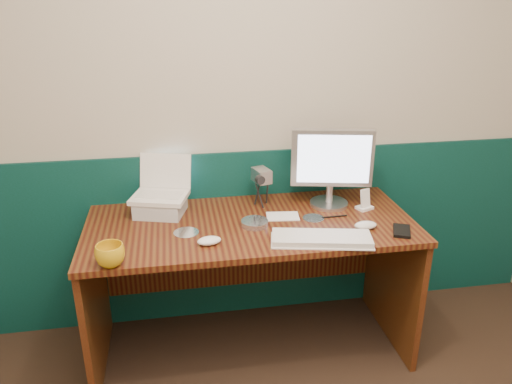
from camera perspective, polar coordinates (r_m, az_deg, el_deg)
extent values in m
cube|color=#B7AE9B|center=(2.64, -0.49, 9.92)|extent=(3.50, 0.04, 2.50)
cube|color=#073126|center=(2.88, -0.41, -4.89)|extent=(3.48, 0.02, 1.00)
cube|color=#38100A|center=(2.63, -0.56, -10.91)|extent=(1.60, 0.70, 0.75)
cube|color=silver|center=(2.57, -10.87, -1.64)|extent=(0.28, 0.25, 0.08)
cube|color=white|center=(2.27, 7.50, -5.38)|extent=(0.47, 0.24, 0.03)
ellipsoid|color=silver|center=(2.43, 12.42, -3.73)|extent=(0.11, 0.07, 0.04)
ellipsoid|color=white|center=(2.24, -5.37, -5.56)|extent=(0.12, 0.08, 0.04)
imported|color=gold|center=(2.14, -16.33, -6.94)|extent=(0.15, 0.15, 0.10)
cylinder|color=#B4BAC5|center=(2.41, -0.16, -3.57)|extent=(0.13, 0.13, 0.03)
cylinder|color=silver|center=(2.37, -7.98, -4.59)|extent=(0.12, 0.12, 0.00)
cylinder|color=silver|center=(2.51, 6.58, -2.97)|extent=(0.11, 0.11, 0.00)
cylinder|color=black|center=(2.53, 8.96, -2.78)|extent=(0.13, 0.01, 0.01)
cube|color=white|center=(2.51, 3.07, -2.80)|extent=(0.17, 0.13, 0.00)
cube|color=white|center=(2.65, 12.29, -1.76)|extent=(0.10, 0.09, 0.01)
cube|color=white|center=(2.63, 12.38, -0.66)|extent=(0.06, 0.05, 0.10)
cube|color=black|center=(2.44, 16.31, -4.29)|extent=(0.12, 0.15, 0.02)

